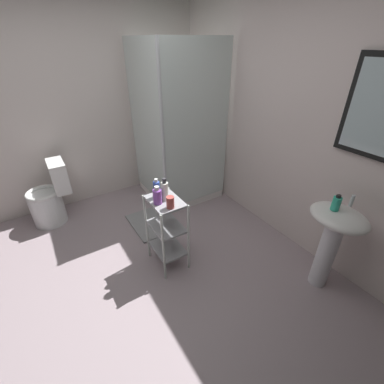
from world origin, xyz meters
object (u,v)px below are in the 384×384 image
at_px(shower_stall, 177,166).
at_px(toilet, 50,199).
at_px(shampoo_bottle_blue, 157,189).
at_px(conditioner_bottle_purple, 157,196).
at_px(rinse_cup, 170,202).
at_px(lotion_bottle_white, 165,191).
at_px(pedestal_sink, 333,233).
at_px(storage_cart, 167,227).
at_px(bath_mat, 149,223).
at_px(hand_soap_bottle, 336,203).

bearing_deg(shower_stall, toilet, -100.64).
relative_size(shampoo_bottle_blue, conditioner_bottle_purple, 1.09).
bearing_deg(rinse_cup, lotion_bottle_white, 170.78).
xyz_separation_m(pedestal_sink, rinse_cup, (-0.85, -1.06, 0.21)).
relative_size(storage_cart, rinse_cup, 6.95).
distance_m(pedestal_sink, toilet, 3.04).
bearing_deg(rinse_cup, shower_stall, 148.76).
distance_m(storage_cart, bath_mat, 0.81).
height_order(hand_soap_bottle, bath_mat, hand_soap_bottle).
bearing_deg(shower_stall, hand_soap_bottle, 8.18).
height_order(hand_soap_bottle, lotion_bottle_white, lotion_bottle_white).
bearing_deg(storage_cart, toilet, -148.07).
xyz_separation_m(hand_soap_bottle, shampoo_bottle_blue, (-1.03, -1.04, -0.05)).
bearing_deg(conditioner_bottle_purple, storage_cart, 97.85).
relative_size(hand_soap_bottle, shampoo_bottle_blue, 0.74).
bearing_deg(hand_soap_bottle, pedestal_sink, 45.34).
bearing_deg(conditioner_bottle_purple, toilet, -150.49).
relative_size(toilet, conditioner_bottle_purple, 4.58).
height_order(shower_stall, lotion_bottle_white, shower_stall).
bearing_deg(conditioner_bottle_purple, pedestal_sink, 49.26).
height_order(pedestal_sink, hand_soap_bottle, hand_soap_bottle).
bearing_deg(pedestal_sink, bath_mat, -149.87).
xyz_separation_m(lotion_bottle_white, conditioner_bottle_purple, (0.02, -0.08, -0.02)).
xyz_separation_m(shower_stall, rinse_cup, (1.21, -0.73, 0.33)).
relative_size(toilet, storage_cart, 1.03).
distance_m(shower_stall, rinse_cup, 1.45).
bearing_deg(hand_soap_bottle, conditioner_bottle_purple, -130.60).
xyz_separation_m(rinse_cup, bath_mat, (-0.81, 0.10, -0.78)).
height_order(lotion_bottle_white, shampoo_bottle_blue, lotion_bottle_white).
distance_m(toilet, lotion_bottle_white, 1.70).
height_order(pedestal_sink, shampoo_bottle_blue, shampoo_bottle_blue).
xyz_separation_m(toilet, storage_cart, (1.38, 0.86, 0.12)).
bearing_deg(conditioner_bottle_purple, rinse_cup, 26.48).
relative_size(shower_stall, pedestal_sink, 2.47).
xyz_separation_m(lotion_bottle_white, rinse_cup, (0.14, -0.02, -0.04)).
height_order(toilet, rinse_cup, rinse_cup).
height_order(toilet, storage_cart, toilet).
height_order(hand_soap_bottle, rinse_cup, hand_soap_bottle).
bearing_deg(hand_soap_bottle, storage_cart, -132.89).
xyz_separation_m(storage_cart, rinse_cup, (0.13, -0.01, 0.36)).
relative_size(conditioner_bottle_purple, bath_mat, 0.28).
bearing_deg(hand_soap_bottle, shower_stall, -171.82).
bearing_deg(bath_mat, shampoo_bottle_blue, -11.60).
bearing_deg(bath_mat, conditioner_bottle_purple, -13.34).
bearing_deg(lotion_bottle_white, bath_mat, 173.12).
bearing_deg(hand_soap_bottle, lotion_bottle_white, -133.43).
height_order(storage_cart, bath_mat, storage_cart).
bearing_deg(hand_soap_bottle, bath_mat, -150.30).
bearing_deg(hand_soap_bottle, rinse_cup, -128.30).
bearing_deg(pedestal_sink, shampoo_bottle_blue, -134.61).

